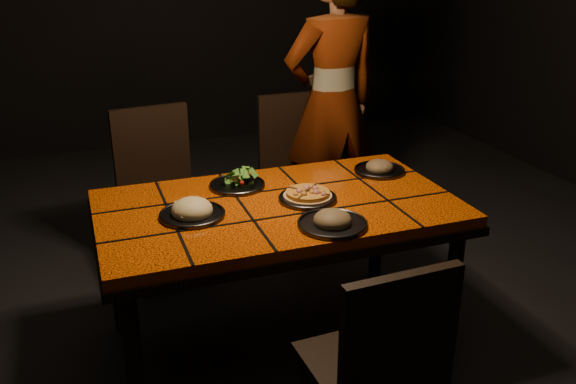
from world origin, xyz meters
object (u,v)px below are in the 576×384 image
object	(u,v)px
chair_near	(380,361)
chair_far_right	(297,161)
diner	(332,104)
plate_pasta	(192,211)
chair_far_left	(159,182)
dining_table	(278,218)
plate_pizza	(308,196)

from	to	relation	value
chair_near	chair_far_right	xyz separation A→B (m)	(0.43, 1.95, 0.03)
diner	plate_pasta	world-z (taller)	diner
chair_near	chair_far_left	world-z (taller)	chair_far_left
dining_table	chair_near	size ratio (longest dim) A/B	1.77
chair_far_right	chair_far_left	bearing A→B (deg)	-174.48
diner	plate_pasta	size ratio (longest dim) A/B	6.41
chair_near	plate_pasta	xyz separation A→B (m)	(-0.45, 0.89, 0.25)
chair_far_left	chair_far_right	world-z (taller)	chair_far_left
diner	plate_pizza	bearing A→B (deg)	53.82
chair_far_right	plate_pasta	world-z (taller)	chair_far_right
chair_far_right	diner	distance (m)	0.42
chair_far_left	diner	bearing A→B (deg)	-1.47
chair_far_right	diner	size ratio (longest dim) A/B	0.53
dining_table	chair_far_right	bearing A→B (deg)	64.95
chair_far_right	plate_pizza	bearing A→B (deg)	-109.28
chair_near	plate_pizza	distance (m)	0.93
dining_table	plate_pizza	world-z (taller)	plate_pizza
chair_near	chair_far_left	distance (m)	1.90
plate_pizza	plate_pasta	size ratio (longest dim) A/B	1.11
dining_table	plate_pasta	distance (m)	0.41
plate_pizza	plate_pasta	xyz separation A→B (m)	(-0.53, -0.00, 0.01)
chair_far_left	diner	distance (m)	1.18
chair_far_right	diner	world-z (taller)	diner
chair_near	chair_far_left	bearing A→B (deg)	-78.55
chair_far_left	plate_pizza	bearing A→B (deg)	-67.38
dining_table	chair_far_right	world-z (taller)	chair_far_right
diner	chair_far_left	bearing A→B (deg)	-1.75
chair_near	chair_far_left	size ratio (longest dim) A/B	0.93
chair_far_right	diner	bearing A→B (deg)	1.07
dining_table	plate_pizza	distance (m)	0.17
plate_pizza	chair_far_right	bearing A→B (deg)	71.83
chair_far_left	dining_table	bearing A→B (deg)	-73.65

